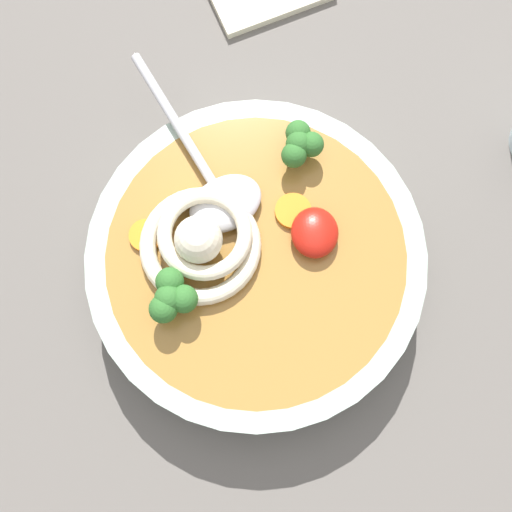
{
  "coord_description": "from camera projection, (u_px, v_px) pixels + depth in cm",
  "views": [
    {
      "loc": [
        -8.23,
        2.38,
        57.46
      ],
      "look_at": [
        3.75,
        2.34,
        9.53
      ],
      "focal_mm": 44.55,
      "sensor_mm": 36.0,
      "label": 1
    }
  ],
  "objects": [
    {
      "name": "broccoli_floret_rear",
      "position": [
        300.0,
        144.0,
        0.5
      ],
      "size": [
        3.93,
        3.38,
        3.11
      ],
      "color": "#7A9E60",
      "rests_on": "soup_bowl"
    },
    {
      "name": "carrot_slice_beside_chili",
      "position": [
        293.0,
        211.0,
        0.5
      ],
      "size": [
        2.9,
        2.9,
        0.46
      ],
      "primitive_type": "cylinder",
      "color": "orange",
      "rests_on": "soup_bowl"
    },
    {
      "name": "noodle_pile",
      "position": [
        201.0,
        241.0,
        0.48
      ],
      "size": [
        10.39,
        10.18,
        4.17
      ],
      "color": "beige",
      "rests_on": "soup_bowl"
    },
    {
      "name": "soup_bowl",
      "position": [
        256.0,
        264.0,
        0.52
      ],
      "size": [
        26.81,
        26.81,
        5.58
      ],
      "color": "#9EB2A3",
      "rests_on": "table_slab"
    },
    {
      "name": "chili_sauce_dollop",
      "position": [
        315.0,
        233.0,
        0.49
      ],
      "size": [
        4.1,
        3.69,
        1.84
      ],
      "primitive_type": "ellipsoid",
      "color": "#B2190F",
      "rests_on": "soup_bowl"
    },
    {
      "name": "carrot_slice_front",
      "position": [
        146.0,
        236.0,
        0.5
      ],
      "size": [
        2.62,
        2.62,
        0.46
      ],
      "primitive_type": "cylinder",
      "color": "orange",
      "rests_on": "soup_bowl"
    },
    {
      "name": "broccoli_floret_beside_noodles",
      "position": [
        171.0,
        296.0,
        0.47
      ],
      "size": [
        4.2,
        3.61,
        3.32
      ],
      "color": "#7A9E60",
      "rests_on": "soup_bowl"
    },
    {
      "name": "soup_spoon",
      "position": [
        217.0,
        189.0,
        0.5
      ],
      "size": [
        16.55,
        11.65,
        1.6
      ],
      "rotation": [
        0.0,
        0.0,
        0.53
      ],
      "color": "#B7B7BC",
      "rests_on": "soup_bowl"
    },
    {
      "name": "table_slab",
      "position": [
        283.0,
        318.0,
        0.56
      ],
      "size": [
        117.05,
        117.05,
        3.95
      ],
      "primitive_type": "cube",
      "color": "#5B5651",
      "rests_on": "ground"
    }
  ]
}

